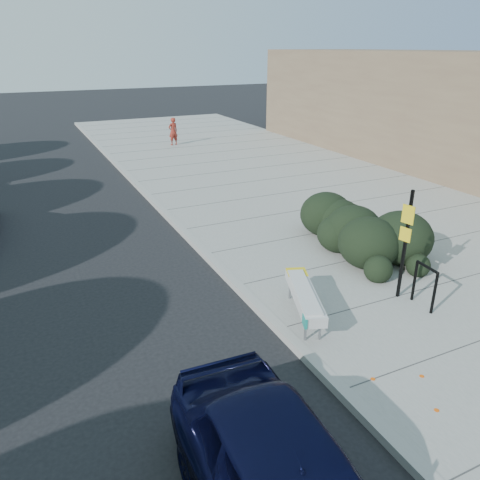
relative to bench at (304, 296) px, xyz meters
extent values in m
plane|color=black|center=(-0.60, -0.17, -0.66)|extent=(120.00, 120.00, 0.00)
cube|color=gray|center=(5.00, 4.83, -0.58)|extent=(11.20, 50.00, 0.15)
cube|color=#9E9E99|center=(-0.60, 4.83, -0.57)|extent=(0.22, 50.00, 0.17)
cylinder|color=gray|center=(-0.41, -0.70, -0.30)|extent=(0.05, 0.05, 0.40)
cylinder|color=gray|center=(-0.15, -0.80, -0.30)|extent=(0.05, 0.05, 0.40)
cylinder|color=gray|center=(0.15, 0.80, -0.30)|extent=(0.05, 0.05, 0.40)
cylinder|color=gray|center=(0.42, 0.70, -0.30)|extent=(0.05, 0.05, 0.40)
cylinder|color=gray|center=(-0.13, 0.05, -0.13)|extent=(0.60, 1.52, 0.04)
cylinder|color=gray|center=(0.13, -0.05, -0.13)|extent=(0.60, 1.52, 0.04)
cube|color=#B2B2B2|center=(0.00, 0.00, 0.01)|extent=(1.14, 2.12, 0.22)
cube|color=yellow|center=(0.30, 0.78, 0.13)|extent=(0.55, 0.55, 0.02)
cube|color=teal|center=(-0.52, -0.82, 0.01)|extent=(0.13, 0.24, 0.20)
cylinder|color=black|center=(2.52, -1.02, -0.04)|extent=(0.06, 0.06, 0.93)
cylinder|color=black|center=(2.57, -0.42, -0.04)|extent=(0.06, 0.06, 0.93)
cylinder|color=black|center=(2.54, -0.72, 0.43)|extent=(0.11, 0.60, 0.06)
cube|color=black|center=(2.39, -0.17, 0.73)|extent=(0.07, 0.07, 2.48)
cube|color=yellow|center=(2.34, -0.17, 1.45)|extent=(0.08, 0.28, 0.40)
cube|color=yellow|center=(2.34, -0.17, 1.00)|extent=(0.07, 0.27, 0.30)
ellipsoid|color=black|center=(3.40, 2.33, 0.23)|extent=(2.34, 4.09, 1.47)
imported|color=maroon|center=(3.28, 18.68, 0.25)|extent=(0.62, 0.47, 1.52)
camera|label=1|loc=(-4.76, -6.95, 4.69)|focal=35.00mm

